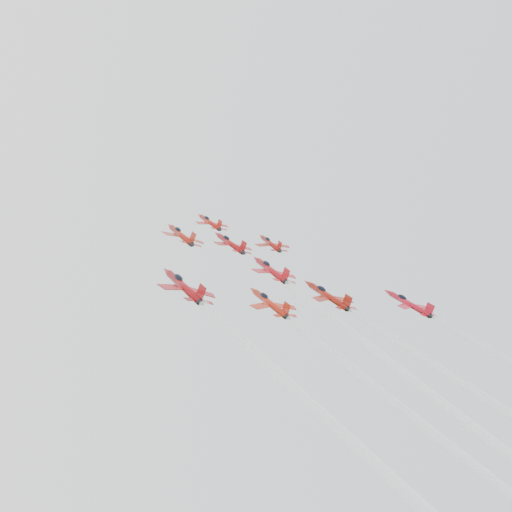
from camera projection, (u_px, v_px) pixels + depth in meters
jet_lead at (210, 222)px, 149.68m from camera, size 8.65×11.04×7.11m
jet_row2_left at (181, 235)px, 131.45m from camera, size 9.76×12.46×8.02m
jet_row2_center at (230, 243)px, 136.44m from camera, size 9.55×12.20×7.85m
jet_row2_right at (270, 243)px, 146.59m from camera, size 8.67×11.08×7.13m
jet_center at (448, 409)px, 85.49m from camera, size 10.16×95.42×57.70m
jet_rear_farleft at (381, 498)px, 60.78m from camera, size 10.50×98.57×59.61m
jet_rear_left at (458, 468)px, 70.81m from camera, size 9.00×84.50×51.10m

